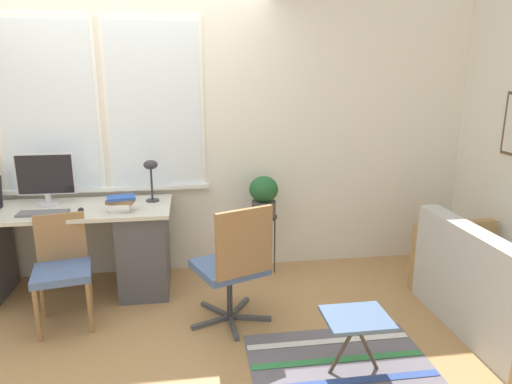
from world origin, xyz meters
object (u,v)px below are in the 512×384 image
object	(u,v)px
plant_stand	(264,223)
potted_plant	(264,195)
desk_lamp	(151,170)
couch_loveseat	(496,294)
keyboard	(43,213)
monitor	(46,178)
mouse	(81,210)
desk_chair_wooden	(62,266)
office_chair_swivel	(234,264)
book_stack	(120,203)
folding_stool	(356,321)

from	to	relation	value
plant_stand	potted_plant	world-z (taller)	potted_plant
desk_lamp	couch_loveseat	bearing A→B (deg)	-24.46
keyboard	potted_plant	xyz separation A→B (m)	(1.82, 0.32, -0.00)
desk_lamp	monitor	bearing A→B (deg)	179.60
mouse	potted_plant	bearing A→B (deg)	10.99
desk_lamp	desk_chair_wooden	bearing A→B (deg)	-136.87
office_chair_swivel	plant_stand	xyz separation A→B (m)	(0.36, 0.86, 0.02)
monitor	office_chair_swivel	xyz separation A→B (m)	(1.50, -0.83, -0.52)
potted_plant	couch_loveseat	bearing A→B (deg)	-37.75
couch_loveseat	potted_plant	bearing A→B (deg)	52.25
book_stack	plant_stand	xyz separation A→B (m)	(1.22, 0.32, -0.33)
folding_stool	book_stack	bearing A→B (deg)	141.84
folding_stool	office_chair_swivel	bearing A→B (deg)	135.57
desk_lamp	folding_stool	xyz separation A→B (m)	(1.33, -1.50, -0.69)
book_stack	couch_loveseat	distance (m)	2.96
monitor	plant_stand	xyz separation A→B (m)	(1.86, 0.04, -0.50)
office_chair_swivel	potted_plant	bearing A→B (deg)	-134.75
mouse	desk_lamp	distance (m)	0.66
couch_loveseat	desk_chair_wooden	bearing A→B (deg)	80.06
couch_loveseat	folding_stool	distance (m)	1.26
desk_chair_wooden	potted_plant	size ratio (longest dim) A/B	2.20
couch_loveseat	potted_plant	xyz separation A→B (m)	(-1.55, 1.20, 0.50)
monitor	plant_stand	size ratio (longest dim) A/B	0.82
office_chair_swivel	couch_loveseat	size ratio (longest dim) A/B	0.67
potted_plant	monitor	bearing A→B (deg)	-178.86
book_stack	desk_chair_wooden	world-z (taller)	book_stack
desk_lamp	desk_chair_wooden	distance (m)	1.06
monitor	couch_loveseat	size ratio (longest dim) A/B	0.33
desk_chair_wooden	plant_stand	bearing A→B (deg)	10.52
monitor	book_stack	xyz separation A→B (m)	(0.63, -0.28, -0.17)
monitor	desk_chair_wooden	world-z (taller)	monitor
desk_lamp	folding_stool	distance (m)	2.12
book_stack	desk_chair_wooden	xyz separation A→B (m)	(-0.41, -0.32, -0.38)
mouse	couch_loveseat	distance (m)	3.26
book_stack	office_chair_swivel	world-z (taller)	office_chair_swivel
book_stack	couch_loveseat	size ratio (longest dim) A/B	0.17
potted_plant	office_chair_swivel	bearing A→B (deg)	-112.61
couch_loveseat	plant_stand	world-z (taller)	couch_loveseat
keyboard	desk_chair_wooden	xyz separation A→B (m)	(0.19, -0.33, -0.32)
plant_stand	potted_plant	xyz separation A→B (m)	(0.00, 0.00, 0.27)
desk_lamp	desk_chair_wooden	world-z (taller)	desk_lamp
monitor	desk_lamp	world-z (taller)	monitor
monitor	office_chair_swivel	bearing A→B (deg)	-28.89
desk_chair_wooden	folding_stool	xyz separation A→B (m)	(1.97, -0.91, -0.10)
office_chair_swivel	couch_loveseat	world-z (taller)	office_chair_swivel
plant_stand	book_stack	bearing A→B (deg)	-165.32
folding_stool	plant_stand	bearing A→B (deg)	102.29
office_chair_swivel	plant_stand	world-z (taller)	office_chair_swivel
office_chair_swivel	desk_chair_wooden	bearing A→B (deg)	-32.09
desk_lamp	plant_stand	distance (m)	1.13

